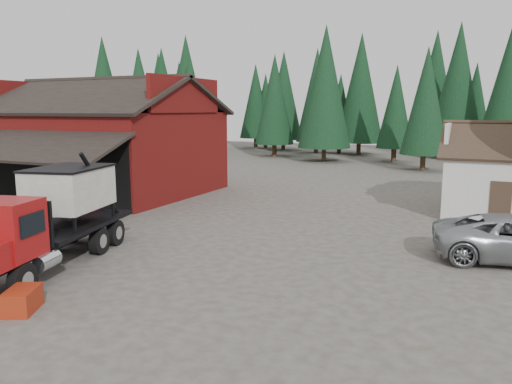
% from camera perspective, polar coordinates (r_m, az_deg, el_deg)
% --- Properties ---
extents(ground, '(120.00, 120.00, 0.00)m').
position_cam_1_polar(ground, '(18.81, -11.11, -6.73)').
color(ground, '#474138').
rests_on(ground, ground).
extents(red_barn, '(12.80, 13.63, 7.18)m').
position_cam_1_polar(red_barn, '(32.81, -16.90, 4.66)').
color(red_barn, '#631110').
rests_on(red_barn, ground).
extents(conifer_backdrop, '(76.00, 16.00, 16.00)m').
position_cam_1_polar(conifer_backdrop, '(57.86, 13.85, 3.99)').
color(conifer_backdrop, black).
rests_on(conifer_backdrop, ground).
extents(near_pine_a, '(4.40, 4.40, 11.40)m').
position_cam_1_polar(near_pine_a, '(53.71, -13.14, 10.45)').
color(near_pine_a, '#382619').
rests_on(near_pine_a, ground).
extents(near_pine_b, '(3.96, 3.96, 10.40)m').
position_cam_1_polar(near_pine_b, '(44.89, 18.86, 9.81)').
color(near_pine_b, '#382619').
rests_on(near_pine_b, ground).
extents(near_pine_d, '(5.28, 5.28, 13.40)m').
position_cam_1_polar(near_pine_d, '(50.84, 7.92, 11.81)').
color(near_pine_d, '#382619').
rests_on(near_pine_d, ground).
extents(feed_truck, '(4.00, 8.43, 3.68)m').
position_cam_1_polar(feed_truck, '(17.81, -22.73, -2.50)').
color(feed_truck, black).
rests_on(feed_truck, ground).
extents(equip_box, '(1.12, 1.30, 0.60)m').
position_cam_1_polar(equip_box, '(14.51, -25.18, -11.12)').
color(equip_box, maroon).
rests_on(equip_box, ground).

